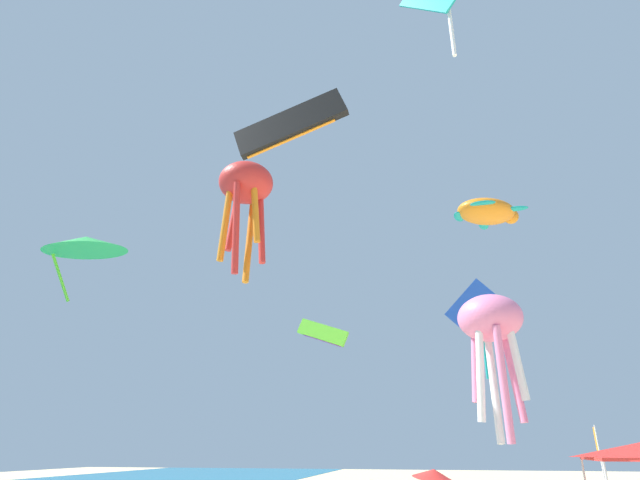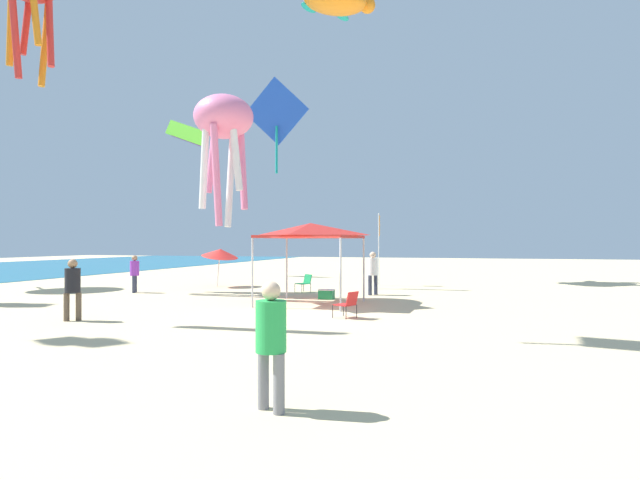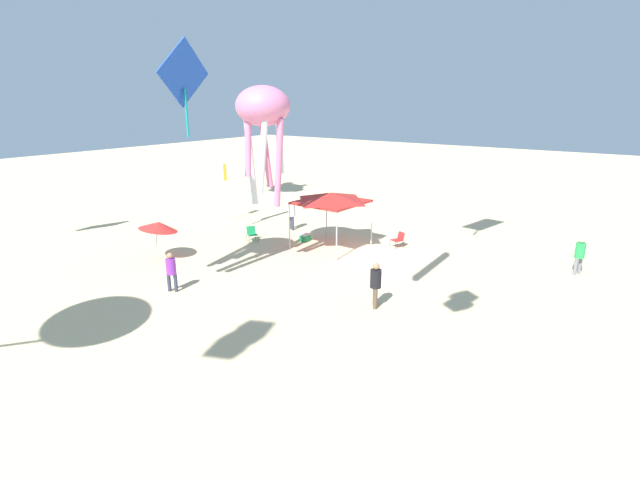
{
  "view_description": "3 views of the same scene",
  "coord_description": "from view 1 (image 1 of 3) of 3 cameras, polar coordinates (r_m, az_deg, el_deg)",
  "views": [
    {
      "loc": [
        -17.02,
        6.78,
        2.85
      ],
      "look_at": [
        1.16,
        10.66,
        10.47
      ],
      "focal_mm": 28.41,
      "sensor_mm": 36.0,
      "label": 1
    },
    {
      "loc": [
        -15.97,
        -5.42,
        2.31
      ],
      "look_at": [
        1.15,
        -0.39,
        2.38
      ],
      "focal_mm": 28.85,
      "sensor_mm": 36.0,
      "label": 2
    },
    {
      "loc": [
        -11.75,
        20.99,
        7.84
      ],
      "look_at": [
        1.09,
        2.89,
        1.22
      ],
      "focal_mm": 26.86,
      "sensor_mm": 36.0,
      "label": 3
    }
  ],
  "objects": [
    {
      "name": "kite_turtle_orange",
      "position": [
        34.45,
        18.32,
        3.0
      ],
      "size": [
        5.06,
        5.05,
        1.69
      ],
      "rotation": [
        0.0,
        0.0,
        5.38
      ],
      "color": "orange"
    },
    {
      "name": "kite_octopus_red",
      "position": [
        25.29,
        -8.36,
        5.74
      ],
      "size": [
        2.67,
        2.67,
        5.93
      ],
      "rotation": [
        0.0,
        0.0,
        1.03
      ],
      "color": "red"
    },
    {
      "name": "kite_diamond_blue",
      "position": [
        26.51,
        17.6,
        -8.18
      ],
      "size": [
        0.61,
        3.44,
        4.9
      ],
      "rotation": [
        0.0,
        0.0,
        1.47
      ],
      "color": "blue"
    },
    {
      "name": "banner_flag",
      "position": [
        29.11,
        29.05,
        -20.81
      ],
      "size": [
        0.36,
        0.06,
        3.84
      ],
      "color": "silver",
      "rests_on": "ground"
    },
    {
      "name": "kite_delta_green",
      "position": [
        27.43,
        -24.87,
        -0.4
      ],
      "size": [
        4.88,
        4.84,
        3.25
      ],
      "rotation": [
        0.0,
        0.0,
        4.44
      ],
      "color": "green"
    },
    {
      "name": "kite_parafoil_black",
      "position": [
        15.86,
        -3.35,
        12.84
      ],
      "size": [
        0.41,
        3.63,
        2.18
      ],
      "rotation": [
        0.0,
        0.0,
        1.58
      ],
      "color": "black"
    },
    {
      "name": "kite_parafoil_lime",
      "position": [
        34.17,
        0.3,
        -10.42
      ],
      "size": [
        0.91,
        3.6,
        2.17
      ],
      "rotation": [
        0.0,
        0.0,
        4.54
      ],
      "color": "#66D82D"
    },
    {
      "name": "kite_octopus_pink",
      "position": [
        20.82,
        18.69,
        -9.12
      ],
      "size": [
        2.45,
        2.45,
        5.44
      ],
      "rotation": [
        0.0,
        0.0,
        1.15
      ],
      "color": "pink"
    },
    {
      "name": "beach_umbrella",
      "position": [
        25.02,
        12.69,
        -24.33
      ],
      "size": [
        1.94,
        1.92,
        2.19
      ],
      "color": "silver",
      "rests_on": "ground"
    }
  ]
}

